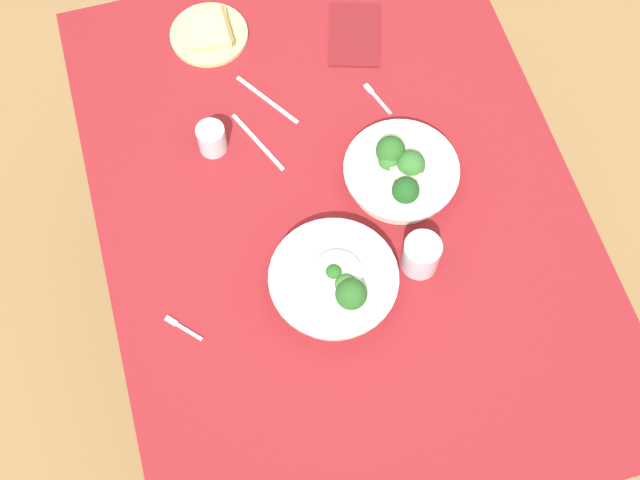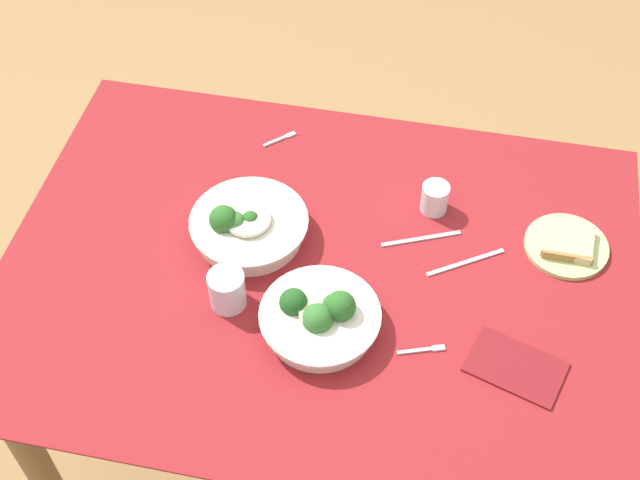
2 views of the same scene
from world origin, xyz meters
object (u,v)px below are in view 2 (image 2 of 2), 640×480
at_px(broccoli_bowl_far, 247,226).
at_px(table_knife_right, 421,239).
at_px(napkin_folded_upper, 516,367).
at_px(water_glass_center, 227,290).
at_px(fork_by_far_bowl, 281,139).
at_px(fork_by_near_bowl, 424,350).
at_px(bread_side_plate, 567,245).
at_px(table_knife_left, 465,262).
at_px(water_glass_side, 435,198).
at_px(broccoli_bowl_near, 320,317).

distance_m(broccoli_bowl_far, table_knife_right, 0.41).
height_order(table_knife_right, napkin_folded_upper, napkin_folded_upper).
xyz_separation_m(water_glass_center, fork_by_far_bowl, (-0.00, 0.53, -0.04)).
bearing_deg(fork_by_far_bowl, fork_by_near_bowl, -94.75).
bearing_deg(fork_by_far_bowl, broccoli_bowl_far, -132.91).
height_order(bread_side_plate, table_knife_right, bread_side_plate).
relative_size(broccoli_bowl_far, table_knife_right, 1.43).
height_order(broccoli_bowl_far, napkin_folded_upper, broccoli_bowl_far).
relative_size(table_knife_left, napkin_folded_upper, 1.01).
height_order(broccoli_bowl_far, bread_side_plate, broccoli_bowl_far).
bearing_deg(table_knife_left, water_glass_side, 88.12).
bearing_deg(bread_side_plate, water_glass_side, 168.84).
bearing_deg(water_glass_side, fork_by_near_bowl, -86.24).
relative_size(bread_side_plate, water_glass_side, 2.59).
xyz_separation_m(water_glass_side, fork_by_near_bowl, (0.03, -0.41, -0.04)).
bearing_deg(table_knife_right, fork_by_near_bowl, -105.25).
distance_m(broccoli_bowl_near, bread_side_plate, 0.62).
distance_m(water_glass_side, fork_by_near_bowl, 0.41).
distance_m(table_knife_right, napkin_folded_upper, 0.39).
bearing_deg(water_glass_center, broccoli_bowl_near, -6.53).
bearing_deg(water_glass_center, napkin_folded_upper, -3.96).
distance_m(broccoli_bowl_near, fork_by_near_bowl, 0.23).
xyz_separation_m(broccoli_bowl_far, napkin_folded_upper, (0.64, -0.24, -0.03)).
distance_m(broccoli_bowl_far, water_glass_side, 0.45).
xyz_separation_m(broccoli_bowl_far, fork_by_far_bowl, (0.00, 0.34, -0.03)).
distance_m(broccoli_bowl_near, napkin_folded_upper, 0.42).
bearing_deg(water_glass_side, table_knife_right, -99.11).
bearing_deg(table_knife_right, fork_by_far_bowl, 123.05).
distance_m(table_knife_left, table_knife_right, 0.12).
relative_size(broccoli_bowl_near, fork_by_far_bowl, 3.43).
bearing_deg(broccoli_bowl_far, table_knife_left, 2.37).
bearing_deg(bread_side_plate, water_glass_center, -157.29).
height_order(fork_by_near_bowl, napkin_folded_upper, napkin_folded_upper).
distance_m(water_glass_center, fork_by_near_bowl, 0.44).
bearing_deg(broccoli_bowl_far, table_knife_right, 10.08).
bearing_deg(bread_side_plate, table_knife_right, -173.11).
relative_size(broccoli_bowl_near, fork_by_near_bowl, 2.60).
height_order(broccoli_bowl_near, bread_side_plate, broccoli_bowl_near).
height_order(table_knife_left, napkin_folded_upper, napkin_folded_upper).
height_order(broccoli_bowl_far, broccoli_bowl_near, broccoli_bowl_far).
relative_size(water_glass_side, fork_by_near_bowl, 0.74).
relative_size(broccoli_bowl_near, table_knife_right, 1.36).
relative_size(bread_side_plate, fork_by_far_bowl, 2.55).
bearing_deg(water_glass_side, broccoli_bowl_far, -157.36).
bearing_deg(napkin_folded_upper, water_glass_center, 176.04).
relative_size(broccoli_bowl_far, table_knife_left, 1.40).
bearing_deg(table_knife_left, fork_by_near_bowl, -137.32).
distance_m(water_glass_center, table_knife_left, 0.55).
xyz_separation_m(bread_side_plate, table_knife_right, (-0.34, -0.04, -0.01)).
relative_size(fork_by_near_bowl, table_knife_left, 0.51).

